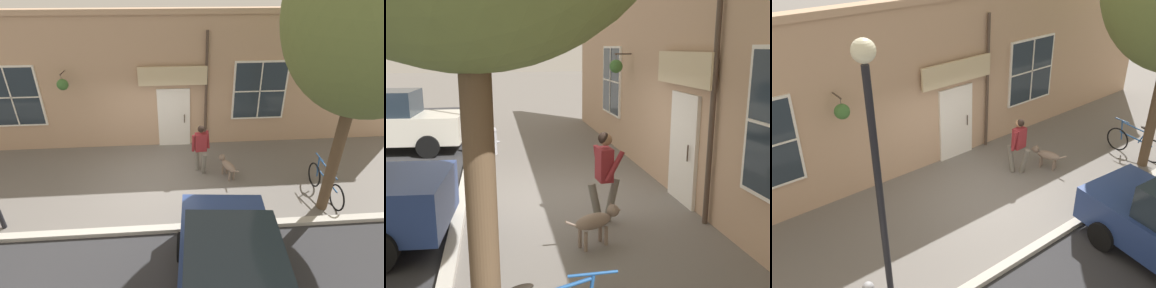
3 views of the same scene
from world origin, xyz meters
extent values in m
plane|color=#66605B|center=(0.00, 0.00, 0.00)|extent=(90.00, 90.00, 0.00)
cube|color=#B2ADA3|center=(2.00, 0.00, 0.06)|extent=(0.20, 28.00, 0.12)
cube|color=tan|center=(-2.35, 0.00, 2.17)|extent=(0.30, 18.00, 4.34)
cube|color=tan|center=(-2.35, 0.00, 4.42)|extent=(0.42, 18.00, 0.16)
cube|color=white|center=(-2.18, 0.64, 1.05)|extent=(0.10, 1.10, 2.10)
cube|color=#232D38|center=(-2.15, 0.64, 1.00)|extent=(0.03, 0.90, 1.90)
cylinder|color=#47382D|center=(-2.09, 0.99, 1.05)|extent=(0.03, 0.03, 0.30)
cube|color=beige|center=(-2.08, 0.64, 2.55)|extent=(0.08, 2.20, 0.60)
cylinder|color=#47382D|center=(-2.12, 1.73, 1.95)|extent=(0.09, 0.09, 3.91)
cylinder|color=#47382D|center=(-1.96, -2.70, 2.76)|extent=(0.44, 0.04, 0.04)
cylinder|color=#47382D|center=(-1.78, -2.70, 2.58)|extent=(0.01, 0.01, 0.34)
cone|color=#2D2823|center=(-1.78, -2.70, 2.36)|extent=(0.32, 0.32, 0.18)
sphere|color=#3D6B33|center=(-1.78, -2.70, 2.45)|extent=(0.34, 0.34, 0.34)
cube|color=white|center=(-2.18, -4.49, 1.95)|extent=(0.08, 1.82, 2.02)
cube|color=#232D38|center=(-2.15, -4.49, 1.95)|extent=(0.03, 1.70, 1.90)
cube|color=white|center=(-2.13, -4.49, 1.95)|extent=(0.04, 0.04, 1.90)
cube|color=white|center=(-2.13, -4.49, 1.95)|extent=(0.04, 1.70, 0.04)
cube|color=white|center=(-2.18, 3.54, 1.95)|extent=(0.08, 1.82, 2.02)
cube|color=#232D38|center=(-2.15, 3.54, 1.95)|extent=(0.03, 1.70, 1.90)
cube|color=white|center=(-2.13, 3.54, 1.95)|extent=(0.04, 0.04, 1.90)
cube|color=white|center=(-2.13, 3.54, 1.95)|extent=(0.04, 1.70, 0.04)
cylinder|color=#6B665B|center=(-0.59, 1.30, 0.38)|extent=(0.29, 0.15, 0.77)
cylinder|color=#6B665B|center=(-0.27, 1.49, 0.38)|extent=(0.29, 0.15, 0.77)
cube|color=maroon|center=(-0.43, 1.39, 1.04)|extent=(0.25, 0.36, 0.56)
sphere|color=#936B4C|center=(-0.45, 1.39, 1.46)|extent=(0.21, 0.21, 0.21)
sphere|color=black|center=(-0.42, 1.40, 1.48)|extent=(0.20, 0.20, 0.20)
cylinder|color=maroon|center=(-0.37, 1.17, 1.04)|extent=(0.17, 0.10, 0.57)
cylinder|color=maroon|center=(-0.55, 1.62, 1.06)|extent=(0.33, 0.11, 0.52)
ellipsoid|color=#7F6B5B|center=(-0.06, 2.20, 0.40)|extent=(0.67, 0.47, 0.23)
cylinder|color=#7F6B5B|center=(-0.20, 2.06, 0.15)|extent=(0.06, 0.06, 0.30)
cylinder|color=#7F6B5B|center=(-0.26, 2.20, 0.15)|extent=(0.06, 0.06, 0.30)
cylinder|color=#7F6B5B|center=(0.14, 2.20, 0.15)|extent=(0.06, 0.06, 0.30)
cylinder|color=#7F6B5B|center=(0.09, 2.34, 0.15)|extent=(0.06, 0.06, 0.30)
sphere|color=#7F6B5B|center=(-0.40, 2.06, 0.49)|extent=(0.19, 0.19, 0.19)
cone|color=#7F6B5B|center=(-0.50, 2.01, 0.47)|extent=(0.13, 0.12, 0.09)
cone|color=#7F6B5B|center=(-0.37, 2.01, 0.58)|extent=(0.06, 0.06, 0.07)
cone|color=#7F6B5B|center=(-0.41, 2.11, 0.58)|extent=(0.06, 0.06, 0.07)
cylinder|color=#7F6B5B|center=(0.30, 2.35, 0.45)|extent=(0.21, 0.11, 0.14)
cylinder|color=brown|center=(1.45, 4.43, 1.74)|extent=(0.27, 0.27, 3.47)
ellipsoid|color=olive|center=(1.45, 4.43, 4.80)|extent=(3.79, 3.41, 4.17)
sphere|color=olive|center=(1.35, 4.82, 4.13)|extent=(2.18, 2.18, 2.18)
torus|color=black|center=(0.47, 4.61, 0.33)|extent=(0.70, 0.04, 0.70)
torus|color=black|center=(1.50, 4.75, 0.33)|extent=(0.70, 0.04, 0.70)
cylinder|color=#1E4C8C|center=(0.98, 4.68, 0.53)|extent=(0.98, 0.18, 0.18)
cylinder|color=#1E4C8C|center=(1.16, 4.70, 0.67)|extent=(0.22, 0.07, 0.48)
cylinder|color=#1E4C8C|center=(0.94, 4.67, 0.85)|extent=(0.83, 0.15, 0.15)
cylinder|color=#1E4C8C|center=(0.55, 4.62, 0.65)|extent=(0.12, 0.05, 0.58)
cylinder|color=#1E4C8C|center=(0.51, 4.61, 0.95)|extent=(0.46, 0.03, 0.03)
ellipsoid|color=black|center=(1.16, 4.70, 0.93)|extent=(0.26, 0.13, 0.09)
cube|color=#1E2833|center=(4.41, 1.42, 1.41)|extent=(2.36, 1.73, 0.68)
cylinder|color=black|center=(2.79, 0.67, 0.31)|extent=(0.63, 0.23, 0.62)
cylinder|color=black|center=(2.94, 2.43, 0.31)|extent=(0.63, 0.23, 0.62)
camera|label=1|loc=(7.24, 0.56, 5.38)|focal=28.00mm
camera|label=2|loc=(1.31, 7.98, 2.92)|focal=40.00mm
camera|label=3|loc=(6.42, -5.80, 6.23)|focal=40.00mm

